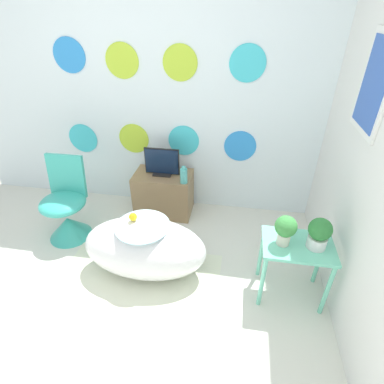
% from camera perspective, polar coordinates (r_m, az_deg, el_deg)
% --- Properties ---
extents(ground_plane, '(12.00, 12.00, 0.00)m').
position_cam_1_polar(ground_plane, '(2.36, -17.81, -26.27)').
color(ground_plane, silver).
extents(wall_back_dotted, '(4.23, 0.05, 2.60)m').
position_cam_1_polar(wall_back_dotted, '(3.04, -6.92, 19.52)').
color(wall_back_dotted, white).
rests_on(wall_back_dotted, ground_plane).
extents(wall_right, '(0.06, 2.81, 2.60)m').
position_cam_1_polar(wall_right, '(2.19, 31.11, 10.24)').
color(wall_right, silver).
rests_on(wall_right, ground_plane).
extents(rug, '(1.34, 0.83, 0.01)m').
position_cam_1_polar(rug, '(2.63, -10.30, -16.46)').
color(rug, silver).
rests_on(rug, ground_plane).
extents(bathtub, '(1.02, 0.53, 0.50)m').
position_cam_1_polar(bathtub, '(2.54, -8.95, -10.43)').
color(bathtub, white).
rests_on(bathtub, ground_plane).
extents(rubber_duck, '(0.07, 0.07, 0.08)m').
position_cam_1_polar(rubber_duck, '(2.41, -11.20, -4.62)').
color(rubber_duck, yellow).
rests_on(rubber_duck, bathtub).
extents(chair, '(0.42, 0.42, 0.80)m').
position_cam_1_polar(chair, '(3.11, -22.79, -3.80)').
color(chair, '#38B2A3').
rests_on(chair, ground_plane).
extents(tv_cabinet, '(0.60, 0.37, 0.46)m').
position_cam_1_polar(tv_cabinet, '(3.22, -5.40, -0.25)').
color(tv_cabinet, '#8E704C').
rests_on(tv_cabinet, ground_plane).
extents(tv, '(0.36, 0.12, 0.29)m').
position_cam_1_polar(tv, '(3.05, -5.73, 5.47)').
color(tv, black).
rests_on(tv, tv_cabinet).
extents(vase, '(0.07, 0.07, 0.18)m').
position_cam_1_polar(vase, '(2.91, -1.59, 3.17)').
color(vase, '#51B2AD').
rests_on(vase, tv_cabinet).
extents(side_table, '(0.50, 0.35, 0.51)m').
position_cam_1_polar(side_table, '(2.35, 19.21, -11.04)').
color(side_table, '#72D8B7').
rests_on(side_table, ground_plane).
extents(potted_plant_left, '(0.15, 0.15, 0.23)m').
position_cam_1_polar(potted_plant_left, '(2.18, 17.38, -6.65)').
color(potted_plant_left, beige).
rests_on(potted_plant_left, side_table).
extents(potted_plant_right, '(0.16, 0.16, 0.24)m').
position_cam_1_polar(potted_plant_right, '(2.24, 23.09, -7.18)').
color(potted_plant_right, white).
rests_on(potted_plant_right, side_table).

